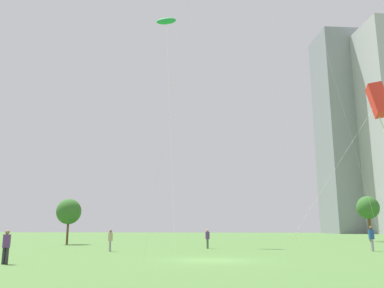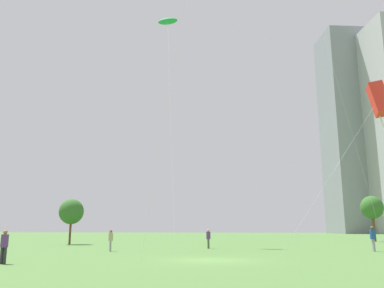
# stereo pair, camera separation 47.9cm
# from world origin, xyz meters

# --- Properties ---
(ground) EXTENTS (280.00, 280.00, 0.00)m
(ground) POSITION_xyz_m (0.00, 0.00, 0.00)
(ground) COLOR #4C7538
(person_standing_1) EXTENTS (0.35, 0.35, 1.59)m
(person_standing_1) POSITION_xyz_m (-9.43, -3.98, 0.92)
(person_standing_1) COLOR #2D2D33
(person_standing_1) RESTS_ON ground
(person_standing_2) EXTENTS (0.36, 0.36, 1.60)m
(person_standing_2) POSITION_xyz_m (-1.74, 12.28, 0.92)
(person_standing_2) COLOR #3F593F
(person_standing_2) RESTS_ON ground
(person_standing_3) EXTENTS (0.35, 0.35, 1.55)m
(person_standing_3) POSITION_xyz_m (-8.32, 6.95, 0.90)
(person_standing_3) COLOR gray
(person_standing_3) RESTS_ON ground
(person_standing_4) EXTENTS (0.41, 0.41, 1.82)m
(person_standing_4) POSITION_xyz_m (10.81, 10.24, 1.05)
(person_standing_4) COLOR gray
(person_standing_4) RESTS_ON ground
(kite_flying_2) EXTENTS (4.73, 11.97, 24.30)m
(kite_flying_2) POSITION_xyz_m (-6.65, 16.87, 23.82)
(kite_flying_2) COLOR silver
(kite_flying_2) RESTS_ON ground
(kite_flying_3) EXTENTS (7.87, 2.72, 11.71)m
(kite_flying_3) POSITION_xyz_m (11.02, 6.19, 10.37)
(kite_flying_3) COLOR silver
(kite_flying_3) RESTS_ON ground
(park_tree_0) EXTENTS (2.60, 2.60, 4.77)m
(park_tree_0) POSITION_xyz_m (-17.40, 18.52, 3.41)
(park_tree_0) COLOR brown
(park_tree_0) RESTS_ON ground
(park_tree_1) EXTENTS (2.86, 2.86, 5.82)m
(park_tree_1) POSITION_xyz_m (16.86, 33.74, 4.29)
(park_tree_1) COLOR brown
(park_tree_1) RESTS_ON ground
(distant_highrise_0) EXTENTS (24.72, 19.79, 69.18)m
(distant_highrise_0) POSITION_xyz_m (36.23, 117.85, 34.59)
(distant_highrise_0) COLOR gray
(distant_highrise_0) RESTS_ON ground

